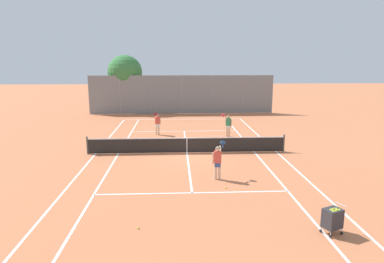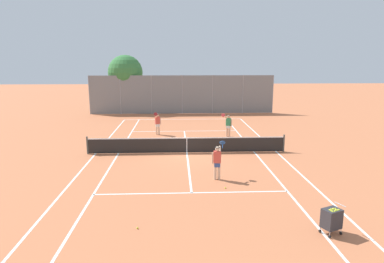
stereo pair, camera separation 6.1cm
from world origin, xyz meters
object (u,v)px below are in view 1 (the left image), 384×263
(ball_cart, at_px, (332,218))
(player_near_side, at_px, (218,160))
(player_far_right, at_px, (228,124))
(loose_tennis_ball_2, at_px, (138,228))
(loose_tennis_ball_0, at_px, (226,188))
(player_far_left, at_px, (157,123))
(tree_behind_left, at_px, (126,73))
(loose_tennis_ball_1, at_px, (137,130))
(tennis_net, at_px, (187,145))

(ball_cart, xyz_separation_m, player_near_side, (-3.08, 5.32, 0.39))
(player_far_right, relative_size, loose_tennis_ball_2, 26.88)
(loose_tennis_ball_2, bearing_deg, loose_tennis_ball_0, 45.31)
(ball_cart, bearing_deg, player_far_left, 112.72)
(player_far_left, distance_m, loose_tennis_ball_2, 14.68)
(player_far_right, bearing_deg, tree_behind_left, 125.52)
(player_near_side, distance_m, tree_behind_left, 23.18)
(player_far_right, xyz_separation_m, loose_tennis_ball_2, (-5.12, -13.79, -0.89))
(player_far_right, bearing_deg, ball_cart, -85.27)
(loose_tennis_ball_1, distance_m, loose_tennis_ball_2, 16.34)
(player_near_side, relative_size, loose_tennis_ball_1, 26.88)
(loose_tennis_ball_1, height_order, tree_behind_left, tree_behind_left)
(loose_tennis_ball_0, distance_m, loose_tennis_ball_2, 4.92)
(tennis_net, distance_m, loose_tennis_ball_2, 9.68)
(loose_tennis_ball_0, relative_size, loose_tennis_ball_2, 1.00)
(tennis_net, bearing_deg, player_far_left, 111.38)
(ball_cart, height_order, loose_tennis_ball_2, ball_cart)
(tennis_net, relative_size, tree_behind_left, 1.99)
(tennis_net, distance_m, player_far_right, 5.38)
(player_far_right, relative_size, loose_tennis_ball_1, 26.88)
(player_far_left, bearing_deg, loose_tennis_ball_2, -89.69)
(tennis_net, height_order, loose_tennis_ball_2, tennis_net)
(player_near_side, xyz_separation_m, loose_tennis_ball_0, (0.23, -1.21, -0.89))
(loose_tennis_ball_0, relative_size, tree_behind_left, 0.01)
(loose_tennis_ball_1, xyz_separation_m, tree_behind_left, (-2.19, 10.26, 4.08))
(player_far_right, distance_m, loose_tennis_ball_2, 14.74)
(ball_cart, distance_m, player_far_right, 14.46)
(ball_cart, relative_size, tree_behind_left, 0.16)
(tennis_net, xyz_separation_m, player_near_side, (1.28, -4.76, 0.42))
(loose_tennis_ball_2, bearing_deg, tennis_net, 78.34)
(loose_tennis_ball_0, bearing_deg, player_far_right, 80.82)
(player_near_side, xyz_separation_m, tree_behind_left, (-7.19, 21.80, 3.18))
(player_far_right, height_order, tree_behind_left, tree_behind_left)
(player_far_right, bearing_deg, loose_tennis_ball_0, -99.18)
(tennis_net, relative_size, loose_tennis_ball_2, 181.82)
(player_far_right, bearing_deg, tennis_net, -126.23)
(player_near_side, height_order, tree_behind_left, tree_behind_left)
(player_far_left, distance_m, tree_behind_left, 12.87)
(loose_tennis_ball_1, bearing_deg, loose_tennis_ball_2, -83.79)
(loose_tennis_ball_1, relative_size, loose_tennis_ball_2, 1.00)
(loose_tennis_ball_2, bearing_deg, loose_tennis_ball_1, 96.21)
(ball_cart, xyz_separation_m, player_far_right, (-1.19, 14.40, 0.39))
(player_far_right, height_order, loose_tennis_ball_0, player_far_right)
(ball_cart, height_order, player_near_side, player_near_side)
(loose_tennis_ball_0, bearing_deg, loose_tennis_ball_1, 112.28)
(ball_cart, height_order, loose_tennis_ball_0, ball_cart)
(tennis_net, xyz_separation_m, ball_cart, (4.36, -10.08, 0.03))
(tennis_net, bearing_deg, loose_tennis_ball_0, -75.86)
(player_far_left, xyz_separation_m, loose_tennis_ball_1, (-1.69, 1.59, -0.89))
(loose_tennis_ball_2, relative_size, tree_behind_left, 0.01)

